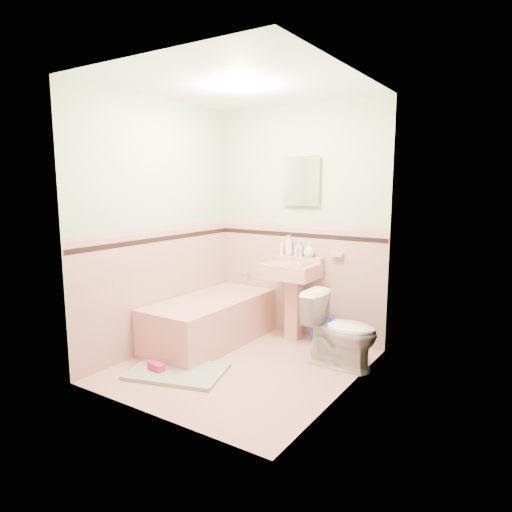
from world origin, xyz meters
The scene contains 32 objects.
floor centered at (0.00, 0.00, 0.00)m, with size 2.20×2.20×0.00m, color tan.
ceiling centered at (0.00, 0.00, 2.50)m, with size 2.20×2.20×0.00m, color white.
wall_back centered at (0.00, 1.10, 1.25)m, with size 2.50×2.50×0.00m, color #F9E7CB.
wall_front centered at (0.00, -1.10, 1.25)m, with size 2.50×2.50×0.00m, color #F9E7CB.
wall_left centered at (-1.00, 0.00, 1.25)m, with size 2.50×2.50×0.00m, color #F9E7CB.
wall_right centered at (1.00, 0.00, 1.25)m, with size 2.50×2.50×0.00m, color #F9E7CB.
wainscot_back centered at (0.00, 1.09, 0.60)m, with size 2.00×2.00×0.00m, color #D39C8E.
wainscot_front centered at (0.00, -1.09, 0.60)m, with size 2.00×2.00×0.00m, color #D39C8E.
wainscot_left centered at (-0.99, 0.00, 0.60)m, with size 2.20×2.20×0.00m, color #D39C8E.
wainscot_right centered at (0.99, 0.00, 0.60)m, with size 2.20×2.20×0.00m, color #D39C8E.
accent_back centered at (0.00, 1.08, 1.12)m, with size 2.00×2.00×0.00m, color black.
accent_front centered at (0.00, -1.08, 1.12)m, with size 2.00×2.00×0.00m, color black.
accent_left centered at (-0.98, 0.00, 1.12)m, with size 2.20×2.20×0.00m, color black.
accent_right centered at (0.98, 0.00, 1.12)m, with size 2.20×2.20×0.00m, color black.
cap_back centered at (0.00, 1.08, 1.22)m, with size 2.00×2.00×0.00m, color tan.
cap_front centered at (0.00, -1.08, 1.22)m, with size 2.00×2.00×0.00m, color tan.
cap_left centered at (-0.98, 0.00, 1.22)m, with size 2.20×2.20×0.00m, color tan.
cap_right centered at (0.98, 0.00, 1.22)m, with size 2.20×2.20×0.00m, color tan.
bathtub centered at (-0.63, 0.33, 0.23)m, with size 0.70×1.50×0.45m, color tan.
tub_faucet centered at (-0.63, 1.05, 0.63)m, with size 0.04×0.04×0.12m, color silver.
sink centered at (0.05, 0.86, 0.42)m, with size 0.54×0.48×0.84m, color tan, non-canonical shape.
sink_faucet centered at (0.05, 1.00, 0.95)m, with size 0.02×0.02×0.10m, color silver.
medicine_cabinet centered at (0.05, 1.07, 1.70)m, with size 0.39×0.04×0.49m, color white.
soap_dish centered at (0.47, 1.06, 0.95)m, with size 0.13×0.08×0.04m, color tan.
soap_bottle_left centered at (-0.08, 1.04, 1.01)m, with size 0.08×0.09×0.22m, color #B2B2B2.
soap_bottle_mid centered at (0.04, 1.04, 0.98)m, with size 0.08×0.08×0.17m, color #B2B2B2.
soap_bottle_right centered at (0.16, 1.04, 0.97)m, with size 0.12×0.12×0.15m, color #B2B2B2.
tube centered at (-0.17, 1.04, 0.96)m, with size 0.04×0.04×0.12m, color white.
toilet centered at (0.77, 0.49, 0.35)m, with size 0.39×0.68×0.69m, color white.
bucket centered at (0.41, 0.88, 0.14)m, with size 0.28×0.28×0.28m, color #0D1BBB, non-canonical shape.
bath_mat centered at (-0.38, -0.46, 0.02)m, with size 0.83×0.55×0.03m, color gray.
shoe centered at (-0.53, -0.56, 0.06)m, with size 0.16×0.07×0.06m, color #BF1E59.
Camera 1 is at (2.30, -3.28, 1.68)m, focal length 31.86 mm.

